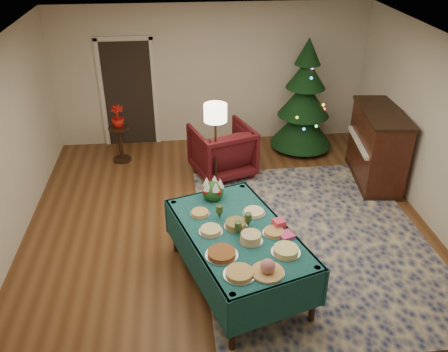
{
  "coord_description": "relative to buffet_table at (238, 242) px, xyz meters",
  "views": [
    {
      "loc": [
        -0.66,
        -5.37,
        4.18
      ],
      "look_at": [
        -0.09,
        0.15,
        1.02
      ],
      "focal_mm": 38.0,
      "sensor_mm": 36.0,
      "label": 1
    }
  ],
  "objects": [
    {
      "name": "armchair",
      "position": [
        0.09,
        2.87,
        -0.15
      ],
      "size": [
        1.21,
        1.17,
        0.99
      ],
      "primitive_type": "imported",
      "rotation": [
        0.0,
        0.0,
        3.47
      ],
      "color": "#4E1015",
      "rests_on": "ground"
    },
    {
      "name": "platter_5",
      "position": [
        0.42,
        -0.08,
        0.18
      ],
      "size": [
        0.28,
        0.28,
        0.04
      ],
      "color": "silver",
      "rests_on": "buffet_table"
    },
    {
      "name": "platter_7",
      "position": [
        -0.01,
        0.1,
        0.2
      ],
      "size": [
        0.3,
        0.3,
        0.08
      ],
      "color": "silver",
      "rests_on": "buffet_table"
    },
    {
      "name": "side_table",
      "position": [
        -1.75,
        3.56,
        -0.31
      ],
      "size": [
        0.38,
        0.38,
        0.68
      ],
      "color": "black",
      "rests_on": "ground"
    },
    {
      "name": "platter_3",
      "position": [
        -0.24,
        -0.42,
        0.19
      ],
      "size": [
        0.37,
        0.37,
        0.06
      ],
      "color": "silver",
      "rests_on": "buffet_table"
    },
    {
      "name": "platter_8",
      "position": [
        0.25,
        0.36,
        0.18
      ],
      "size": [
        0.29,
        0.29,
        0.04
      ],
      "color": "silver",
      "rests_on": "buffet_table"
    },
    {
      "name": "goblet_2",
      "position": [
        -0.01,
        -0.07,
        0.26
      ],
      "size": [
        0.09,
        0.09,
        0.19
      ],
      "color": "#2D471E",
      "rests_on": "buffet_table"
    },
    {
      "name": "centerpiece",
      "position": [
        -0.24,
        0.77,
        0.3
      ],
      "size": [
        0.29,
        0.29,
        0.33
      ],
      "color": "#1E4C1E",
      "rests_on": "buffet_table"
    },
    {
      "name": "potted_plant",
      "position": [
        -1.75,
        3.56,
        0.15
      ],
      "size": [
        0.24,
        0.42,
        0.24
      ],
      "primitive_type": "imported",
      "color": "#A9140C",
      "rests_on": "side_table"
    },
    {
      "name": "room_shell",
      "position": [
        0.02,
        0.82,
        0.71
      ],
      "size": [
        7.0,
        7.0,
        7.0
      ],
      "color": "#593319",
      "rests_on": "ground"
    },
    {
      "name": "rug",
      "position": [
        1.21,
        0.78,
        -0.63
      ],
      "size": [
        3.27,
        4.26,
        0.02
      ],
      "primitive_type": "cube",
      "rotation": [
        0.0,
        0.0,
        0.02
      ],
      "color": "#151F50",
      "rests_on": "ground"
    },
    {
      "name": "gift_box",
      "position": [
        0.5,
        0.03,
        0.21
      ],
      "size": [
        0.16,
        0.16,
        0.11
      ],
      "primitive_type": "cube",
      "rotation": [
        0.0,
        0.0,
        0.31
      ],
      "color": "#DA3C57",
      "rests_on": "buffet_table"
    },
    {
      "name": "platter_9",
      "position": [
        -0.44,
        0.41,
        0.18
      ],
      "size": [
        0.26,
        0.26,
        0.04
      ],
      "color": "silver",
      "rests_on": "buffet_table"
    },
    {
      "name": "piano",
      "position": [
        2.69,
        2.37,
        -0.02
      ],
      "size": [
        0.85,
        1.55,
        1.28
      ],
      "color": "black",
      "rests_on": "ground"
    },
    {
      "name": "napkin_stack",
      "position": [
        0.55,
        -0.16,
        0.18
      ],
      "size": [
        0.2,
        0.2,
        0.04
      ],
      "primitive_type": "cube",
      "rotation": [
        0.0,
        0.0,
        0.31
      ],
      "color": "#DD3D85",
      "rests_on": "buffet_table"
    },
    {
      "name": "platter_2",
      "position": [
        0.48,
        -0.45,
        0.19
      ],
      "size": [
        0.33,
        0.33,
        0.07
      ],
      "color": "silver",
      "rests_on": "buffet_table"
    },
    {
      "name": "goblet_0",
      "position": [
        -0.2,
        0.3,
        0.26
      ],
      "size": [
        0.09,
        0.09,
        0.19
      ],
      "color": "#2D471E",
      "rests_on": "buffet_table"
    },
    {
      "name": "platter_1",
      "position": [
        0.21,
        -0.76,
        0.23
      ],
      "size": [
        0.36,
        0.36,
        0.17
      ],
      "color": "silver",
      "rests_on": "buffet_table"
    },
    {
      "name": "goblet_1",
      "position": [
        0.13,
        0.09,
        0.26
      ],
      "size": [
        0.09,
        0.09,
        0.19
      ],
      "color": "#2D471E",
      "rests_on": "buffet_table"
    },
    {
      "name": "christmas_tree",
      "position": [
        1.73,
        3.72,
        0.34
      ],
      "size": [
        1.24,
        1.24,
        2.18
      ],
      "color": "black",
      "rests_on": "ground"
    },
    {
      "name": "doorway",
      "position": [
        -1.58,
        4.31,
        0.45
      ],
      "size": [
        1.08,
        0.04,
        2.16
      ],
      "color": "black",
      "rests_on": "ground"
    },
    {
      "name": "floor_lamp",
      "position": [
        -0.07,
        2.36,
        0.64
      ],
      "size": [
        0.37,
        0.37,
        1.51
      ],
      "color": "#A57F3F",
      "rests_on": "ground"
    },
    {
      "name": "platter_0",
      "position": [
        -0.09,
        -0.76,
        0.18
      ],
      "size": [
        0.35,
        0.35,
        0.05
      ],
      "color": "silver",
      "rests_on": "buffet_table"
    },
    {
      "name": "buffet_table",
      "position": [
        0.0,
        0.0,
        0.0
      ],
      "size": [
        1.78,
        2.33,
        0.8
      ],
      "color": "black",
      "rests_on": "ground"
    },
    {
      "name": "platter_6",
      "position": [
        -0.33,
        0.02,
        0.19
      ],
      "size": [
        0.29,
        0.29,
        0.06
      ],
      "color": "silver",
      "rests_on": "buffet_table"
    },
    {
      "name": "platter_4",
      "position": [
        0.12,
        -0.21,
        0.21
      ],
      "size": [
        0.28,
        0.28,
        0.11
      ],
      "color": "silver",
      "rests_on": "buffet_table"
    }
  ]
}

